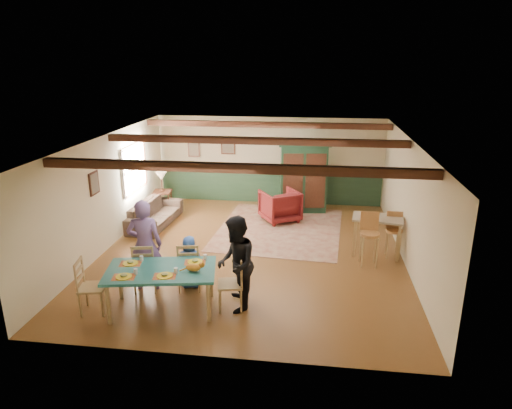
# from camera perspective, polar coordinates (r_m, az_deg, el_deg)

# --- Properties ---
(floor) EXTENTS (8.00, 8.00, 0.00)m
(floor) POSITION_cam_1_polar(r_m,az_deg,el_deg) (10.91, -0.51, -6.01)
(floor) COLOR brown
(floor) RESTS_ON ground
(wall_back) EXTENTS (7.00, 0.02, 2.70)m
(wall_back) POSITION_cam_1_polar(r_m,az_deg,el_deg) (14.28, 1.70, 5.50)
(wall_back) COLOR beige
(wall_back) RESTS_ON floor
(wall_left) EXTENTS (0.02, 8.00, 2.70)m
(wall_left) POSITION_cam_1_polar(r_m,az_deg,el_deg) (11.44, -18.18, 1.41)
(wall_left) COLOR beige
(wall_left) RESTS_ON floor
(wall_right) EXTENTS (0.02, 8.00, 2.70)m
(wall_right) POSITION_cam_1_polar(r_m,az_deg,el_deg) (10.56, 18.63, -0.00)
(wall_right) COLOR beige
(wall_right) RESTS_ON floor
(ceiling) EXTENTS (7.00, 8.00, 0.02)m
(ceiling) POSITION_cam_1_polar(r_m,az_deg,el_deg) (10.12, -0.56, 8.09)
(ceiling) COLOR silver
(ceiling) RESTS_ON wall_back
(wainscot_back) EXTENTS (6.95, 0.03, 0.90)m
(wainscot_back) POSITION_cam_1_polar(r_m,az_deg,el_deg) (14.48, 1.66, 2.00)
(wainscot_back) COLOR #203A26
(wainscot_back) RESTS_ON floor
(ceiling_beam_front) EXTENTS (6.95, 0.16, 0.16)m
(ceiling_beam_front) POSITION_cam_1_polar(r_m,az_deg,el_deg) (7.91, -2.88, 4.58)
(ceiling_beam_front) COLOR black
(ceiling_beam_front) RESTS_ON ceiling
(ceiling_beam_mid) EXTENTS (6.95, 0.16, 0.16)m
(ceiling_beam_mid) POSITION_cam_1_polar(r_m,az_deg,el_deg) (10.52, -0.25, 7.98)
(ceiling_beam_mid) COLOR black
(ceiling_beam_mid) RESTS_ON ceiling
(ceiling_beam_back) EXTENTS (6.95, 0.16, 0.16)m
(ceiling_beam_back) POSITION_cam_1_polar(r_m,az_deg,el_deg) (13.07, 1.30, 9.95)
(ceiling_beam_back) COLOR black
(ceiling_beam_back) RESTS_ON ceiling
(window_left) EXTENTS (0.06, 1.60, 1.30)m
(window_left) POSITION_cam_1_polar(r_m,az_deg,el_deg) (12.88, -14.97, 4.42)
(window_left) COLOR white
(window_left) RESTS_ON wall_left
(picture_left_wall) EXTENTS (0.04, 0.42, 0.52)m
(picture_left_wall) POSITION_cam_1_polar(r_m,az_deg,el_deg) (10.81, -19.57, 2.52)
(picture_left_wall) COLOR #786D57
(picture_left_wall) RESTS_ON wall_left
(picture_back_a) EXTENTS (0.45, 0.04, 0.55)m
(picture_back_a) POSITION_cam_1_polar(r_m,az_deg,el_deg) (14.34, -3.51, 7.37)
(picture_back_a) COLOR #786D57
(picture_back_a) RESTS_ON wall_back
(picture_back_b) EXTENTS (0.38, 0.04, 0.48)m
(picture_back_b) POSITION_cam_1_polar(r_m,az_deg,el_deg) (14.62, -7.77, 6.84)
(picture_back_b) COLOR #786D57
(picture_back_b) RESTS_ON wall_back
(dining_table) EXTENTS (2.10, 1.41, 0.81)m
(dining_table) POSITION_cam_1_polar(r_m,az_deg,el_deg) (8.61, -11.64, -10.39)
(dining_table) COLOR #1C5957
(dining_table) RESTS_ON floor
(dining_chair_far_left) EXTENTS (0.53, 0.55, 1.02)m
(dining_chair_far_left) POSITION_cam_1_polar(r_m,az_deg,el_deg) (9.31, -13.64, -7.51)
(dining_chair_far_left) COLOR #A07F50
(dining_chair_far_left) RESTS_ON floor
(dining_chair_far_right) EXTENTS (0.53, 0.55, 1.02)m
(dining_chair_far_right) POSITION_cam_1_polar(r_m,az_deg,el_deg) (9.19, -8.31, -7.53)
(dining_chair_far_right) COLOR #A07F50
(dining_chair_far_right) RESTS_ON floor
(dining_chair_end_left) EXTENTS (0.55, 0.53, 1.02)m
(dining_chair_end_left) POSITION_cam_1_polar(r_m,az_deg,el_deg) (8.84, -19.76, -9.57)
(dining_chair_end_left) COLOR #A07F50
(dining_chair_end_left) RESTS_ON floor
(dining_chair_end_right) EXTENTS (0.55, 0.53, 1.02)m
(dining_chair_end_right) POSITION_cam_1_polar(r_m,az_deg,el_deg) (8.45, -3.24, -9.75)
(dining_chair_end_right) COLOR #A07F50
(dining_chair_end_right) RESTS_ON floor
(person_man) EXTENTS (0.75, 0.56, 1.86)m
(person_man) POSITION_cam_1_polar(r_m,az_deg,el_deg) (9.22, -13.73, -4.93)
(person_man) COLOR #755998
(person_man) RESTS_ON floor
(person_woman) EXTENTS (0.82, 0.97, 1.78)m
(person_woman) POSITION_cam_1_polar(r_m,az_deg,el_deg) (8.28, -2.54, -7.43)
(person_woman) COLOR black
(person_woman) RESTS_ON floor
(person_child) EXTENTS (0.58, 0.43, 1.08)m
(person_child) POSITION_cam_1_polar(r_m,az_deg,el_deg) (9.25, -8.27, -7.13)
(person_child) COLOR #284DA0
(person_child) RESTS_ON floor
(cat) EXTENTS (0.41, 0.22, 0.19)m
(cat) POSITION_cam_1_polar(r_m,az_deg,el_deg) (8.21, -7.85, -7.70)
(cat) COLOR orange
(cat) RESTS_ON dining_table
(place_setting_near_left) EXTENTS (0.48, 0.39, 0.11)m
(place_setting_near_left) POSITION_cam_1_polar(r_m,az_deg,el_deg) (8.28, -16.21, -8.39)
(place_setting_near_left) COLOR gold
(place_setting_near_left) RESTS_ON dining_table
(place_setting_near_center) EXTENTS (0.48, 0.39, 0.11)m
(place_setting_near_center) POSITION_cam_1_polar(r_m,az_deg,el_deg) (8.15, -11.37, -8.46)
(place_setting_near_center) COLOR gold
(place_setting_near_center) RESTS_ON dining_table
(place_setting_far_left) EXTENTS (0.48, 0.39, 0.11)m
(place_setting_far_left) POSITION_cam_1_polar(r_m,az_deg,el_deg) (8.75, -15.44, -6.84)
(place_setting_far_left) COLOR gold
(place_setting_far_left) RESTS_ON dining_table
(place_setting_far_right) EXTENTS (0.48, 0.39, 0.11)m
(place_setting_far_right) POSITION_cam_1_polar(r_m,az_deg,el_deg) (8.57, -7.63, -6.86)
(place_setting_far_right) COLOR gold
(place_setting_far_right) RESTS_ON dining_table
(area_rug) EXTENTS (3.49, 4.04, 0.01)m
(area_rug) POSITION_cam_1_polar(r_m,az_deg,el_deg) (12.37, 2.99, -3.04)
(area_rug) COLOR tan
(area_rug) RESTS_ON floor
(armoire) EXTENTS (1.54, 0.76, 2.09)m
(armoire) POSITION_cam_1_polar(r_m,az_deg,el_deg) (13.54, 5.95, 3.39)
(armoire) COLOR #13311E
(armoire) RESTS_ON floor
(armchair) EXTENTS (1.32, 1.33, 0.89)m
(armchair) POSITION_cam_1_polar(r_m,az_deg,el_deg) (12.85, 3.01, -0.14)
(armchair) COLOR #430D11
(armchair) RESTS_ON floor
(sofa) EXTENTS (1.00, 2.23, 0.63)m
(sofa) POSITION_cam_1_polar(r_m,az_deg,el_deg) (12.91, -12.51, -1.07)
(sofa) COLOR #43342A
(sofa) RESTS_ON floor
(end_table) EXTENTS (0.58, 0.58, 0.64)m
(end_table) POSITION_cam_1_polar(r_m,az_deg,el_deg) (13.92, -11.57, 0.40)
(end_table) COLOR black
(end_table) RESTS_ON floor
(table_lamp) EXTENTS (0.36, 0.36, 0.58)m
(table_lamp) POSITION_cam_1_polar(r_m,az_deg,el_deg) (13.75, -11.73, 2.82)
(table_lamp) COLOR beige
(table_lamp) RESTS_ON end_table
(counter_table) EXTENTS (1.21, 0.80, 0.94)m
(counter_table) POSITION_cam_1_polar(r_m,az_deg,el_deg) (10.97, 14.82, -3.85)
(counter_table) COLOR #C4B498
(counter_table) RESTS_ON floor
(bar_stool_left) EXTENTS (0.45, 0.49, 1.20)m
(bar_stool_left) POSITION_cam_1_polar(r_m,az_deg,el_deg) (10.36, 14.00, -4.34)
(bar_stool_left) COLOR #B47A46
(bar_stool_left) RESTS_ON floor
(bar_stool_right) EXTENTS (0.40, 0.43, 1.06)m
(bar_stool_right) POSITION_cam_1_polar(r_m,az_deg,el_deg) (10.95, 16.84, -3.74)
(bar_stool_right) COLOR #B47A46
(bar_stool_right) RESTS_ON floor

